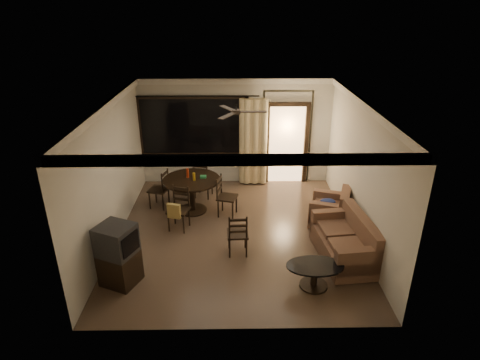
{
  "coord_description": "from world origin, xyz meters",
  "views": [
    {
      "loc": [
        -0.04,
        -7.38,
        4.54
      ],
      "look_at": [
        0.07,
        0.2,
        1.16
      ],
      "focal_mm": 30.0,
      "sensor_mm": 36.0,
      "label": 1
    }
  ],
  "objects_px": {
    "dining_table": "(192,186)",
    "dining_chair_north": "(203,186)",
    "sofa": "(347,243)",
    "tv_cabinet": "(118,255)",
    "side_chair": "(238,241)",
    "armchair": "(332,210)",
    "coffee_table": "(315,272)",
    "dining_chair_west": "(160,196)",
    "dining_chair_east": "(227,204)",
    "dining_chair_south": "(179,216)"
  },
  "relations": [
    {
      "from": "dining_chair_north",
      "to": "sofa",
      "type": "height_order",
      "value": "dining_chair_north"
    },
    {
      "from": "sofa",
      "to": "side_chair",
      "type": "relative_size",
      "value": 1.86
    },
    {
      "from": "dining_chair_north",
      "to": "sofa",
      "type": "xyz_separation_m",
      "value": [
        2.92,
        -2.74,
        0.06
      ]
    },
    {
      "from": "armchair",
      "to": "dining_chair_west",
      "type": "bearing_deg",
      "value": -174.09
    },
    {
      "from": "tv_cabinet",
      "to": "coffee_table",
      "type": "bearing_deg",
      "value": 21.03
    },
    {
      "from": "dining_chair_north",
      "to": "sofa",
      "type": "relative_size",
      "value": 0.56
    },
    {
      "from": "dining_chair_south",
      "to": "dining_chair_north",
      "type": "bearing_deg",
      "value": 90.0
    },
    {
      "from": "dining_chair_east",
      "to": "side_chair",
      "type": "height_order",
      "value": "dining_chair_east"
    },
    {
      "from": "dining_chair_south",
      "to": "coffee_table",
      "type": "distance_m",
      "value": 3.25
    },
    {
      "from": "dining_chair_east",
      "to": "dining_chair_north",
      "type": "relative_size",
      "value": 1.0
    },
    {
      "from": "armchair",
      "to": "tv_cabinet",
      "type": "bearing_deg",
      "value": -136.03
    },
    {
      "from": "dining_chair_south",
      "to": "dining_chair_east",
      "type": "bearing_deg",
      "value": 45.7
    },
    {
      "from": "dining_chair_east",
      "to": "dining_chair_north",
      "type": "bearing_deg",
      "value": 46.76
    },
    {
      "from": "dining_chair_south",
      "to": "dining_chair_north",
      "type": "distance_m",
      "value": 1.64
    },
    {
      "from": "dining_table",
      "to": "dining_chair_east",
      "type": "height_order",
      "value": "dining_table"
    },
    {
      "from": "dining_chair_west",
      "to": "coffee_table",
      "type": "bearing_deg",
      "value": 61.27
    },
    {
      "from": "tv_cabinet",
      "to": "coffee_table",
      "type": "distance_m",
      "value": 3.39
    },
    {
      "from": "dining_chair_south",
      "to": "dining_chair_north",
      "type": "xyz_separation_m",
      "value": [
        0.42,
        1.59,
        -0.02
      ]
    },
    {
      "from": "dining_chair_west",
      "to": "armchair",
      "type": "height_order",
      "value": "dining_chair_west"
    },
    {
      "from": "dining_chair_north",
      "to": "tv_cabinet",
      "type": "bearing_deg",
      "value": 85.19
    },
    {
      "from": "sofa",
      "to": "side_chair",
      "type": "distance_m",
      "value": 2.09
    },
    {
      "from": "dining_table",
      "to": "side_chair",
      "type": "bearing_deg",
      "value": -59.67
    },
    {
      "from": "tv_cabinet",
      "to": "side_chair",
      "type": "xyz_separation_m",
      "value": [
        2.06,
        0.86,
        -0.3
      ]
    },
    {
      "from": "dining_chair_east",
      "to": "tv_cabinet",
      "type": "height_order",
      "value": "tv_cabinet"
    },
    {
      "from": "dining_chair_north",
      "to": "side_chair",
      "type": "height_order",
      "value": "dining_chair_north"
    },
    {
      "from": "dining_table",
      "to": "tv_cabinet",
      "type": "bearing_deg",
      "value": -111.12
    },
    {
      "from": "dining_chair_south",
      "to": "side_chair",
      "type": "height_order",
      "value": "dining_chair_south"
    },
    {
      "from": "tv_cabinet",
      "to": "dining_table",
      "type": "bearing_deg",
      "value": 92.77
    },
    {
      "from": "sofa",
      "to": "tv_cabinet",
      "type": "bearing_deg",
      "value": -177.3
    },
    {
      "from": "dining_chair_east",
      "to": "dining_chair_north",
      "type": "distance_m",
      "value": 1.15
    },
    {
      "from": "dining_chair_west",
      "to": "coffee_table",
      "type": "relative_size",
      "value": 0.95
    },
    {
      "from": "dining_chair_east",
      "to": "coffee_table",
      "type": "distance_m",
      "value": 3.02
    },
    {
      "from": "dining_chair_north",
      "to": "dining_chair_west",
      "type": "bearing_deg",
      "value": 43.24
    },
    {
      "from": "dining_chair_south",
      "to": "sofa",
      "type": "xyz_separation_m",
      "value": [
        3.34,
        -1.15,
        0.04
      ]
    },
    {
      "from": "dining_chair_west",
      "to": "coffee_table",
      "type": "distance_m",
      "value": 4.37
    },
    {
      "from": "sofa",
      "to": "side_chair",
      "type": "height_order",
      "value": "side_chair"
    },
    {
      "from": "tv_cabinet",
      "to": "side_chair",
      "type": "distance_m",
      "value": 2.25
    },
    {
      "from": "dining_chair_west",
      "to": "armchair",
      "type": "xyz_separation_m",
      "value": [
        3.94,
        -0.88,
        0.05
      ]
    },
    {
      "from": "dining_chair_east",
      "to": "dining_chair_south",
      "type": "distance_m",
      "value": 1.2
    },
    {
      "from": "dining_chair_east",
      "to": "coffee_table",
      "type": "xyz_separation_m",
      "value": [
        1.55,
        -2.59,
        0.01
      ]
    },
    {
      "from": "dining_chair_north",
      "to": "coffee_table",
      "type": "bearing_deg",
      "value": 136.07
    },
    {
      "from": "side_chair",
      "to": "armchair",
      "type": "bearing_deg",
      "value": -154.46
    },
    {
      "from": "dining_chair_south",
      "to": "side_chair",
      "type": "distance_m",
      "value": 1.58
    },
    {
      "from": "dining_table",
      "to": "dining_chair_north",
      "type": "bearing_deg",
      "value": 75.15
    },
    {
      "from": "dining_chair_north",
      "to": "armchair",
      "type": "height_order",
      "value": "dining_chair_north"
    },
    {
      "from": "tv_cabinet",
      "to": "sofa",
      "type": "relative_size",
      "value": 0.67
    },
    {
      "from": "dining_chair_east",
      "to": "dining_chair_south",
      "type": "height_order",
      "value": "same"
    },
    {
      "from": "dining_chair_east",
      "to": "dining_chair_west",
      "type": "bearing_deg",
      "value": 90.0
    },
    {
      "from": "sofa",
      "to": "side_chair",
      "type": "xyz_separation_m",
      "value": [
        -2.08,
        0.2,
        -0.07
      ]
    },
    {
      "from": "dining_table",
      "to": "tv_cabinet",
      "type": "height_order",
      "value": "tv_cabinet"
    }
  ]
}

